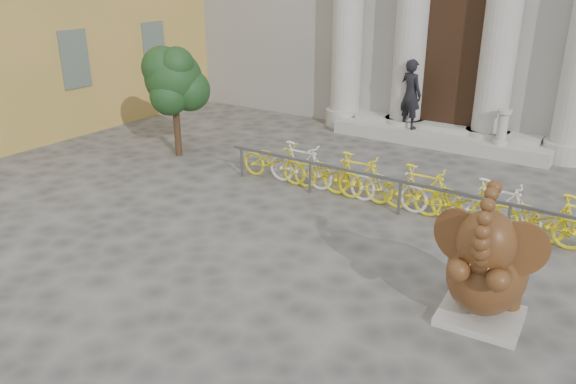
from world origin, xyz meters
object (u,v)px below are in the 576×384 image
Objects in this scene: bike_rack at (404,187)px; tree at (174,80)px; elephant_statue at (486,270)px; pedestrian at (411,94)px.

bike_rack is 2.94× the size of tree.
tree reaches higher than elephant_statue.
elephant_statue reaches higher than bike_rack.
pedestrian is (4.40, 4.67, -0.64)m from tree.
elephant_statue is at bearing 138.92° from pedestrian.
tree reaches higher than pedestrian.
tree reaches higher than bike_rack.
tree is (-8.72, 3.11, 1.17)m from elephant_statue.
elephant_statue is at bearing -19.65° from tree.
tree is at bearing 66.66° from pedestrian.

